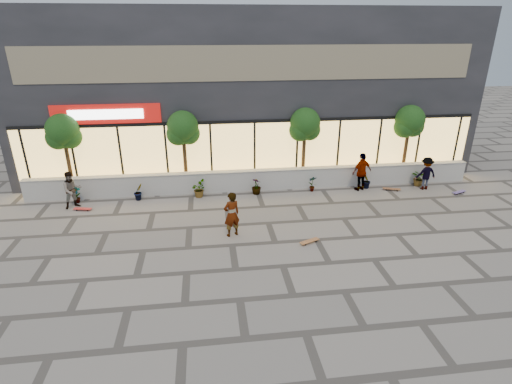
{
  "coord_description": "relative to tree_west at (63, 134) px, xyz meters",
  "views": [
    {
      "loc": [
        -2.39,
        -11.43,
        7.6
      ],
      "look_at": [
        -0.48,
        3.58,
        1.3
      ],
      "focal_mm": 28.0,
      "sensor_mm": 36.0,
      "label": 1
    }
  ],
  "objects": [
    {
      "name": "shrub_b",
      "position": [
        3.3,
        -1.25,
        -2.58
      ],
      "size": [
        0.57,
        0.57,
        0.81
      ],
      "primitive_type": "imported",
      "rotation": [
        0.0,
        0.0,
        0.82
      ],
      "color": "#143C13",
      "rests_on": "ground"
    },
    {
      "name": "shrub_a",
      "position": [
        0.5,
        -1.25,
        -2.58
      ],
      "size": [
        0.43,
        0.29,
        0.81
      ],
      "primitive_type": "imported",
      "color": "#143C13",
      "rests_on": "ground"
    },
    {
      "name": "skater_center",
      "position": [
        7.42,
        -5.29,
        -2.07
      ],
      "size": [
        0.78,
        0.66,
        1.82
      ],
      "primitive_type": "imported",
      "rotation": [
        0.0,
        0.0,
        3.54
      ],
      "color": "silver",
      "rests_on": "ground"
    },
    {
      "name": "shrub_d",
      "position": [
        8.9,
        -1.25,
        -2.58
      ],
      "size": [
        0.64,
        0.64,
        0.81
      ],
      "primitive_type": "imported",
      "rotation": [
        0.0,
        0.0,
        2.46
      ],
      "color": "#143C13",
      "rests_on": "ground"
    },
    {
      "name": "skater_right_near",
      "position": [
        14.12,
        -1.4,
        -2.02
      ],
      "size": [
        1.22,
        0.83,
        1.92
      ],
      "primitive_type": "imported",
      "rotation": [
        0.0,
        0.0,
        3.49
      ],
      "color": "silver",
      "rests_on": "ground"
    },
    {
      "name": "skateboard_center",
      "position": [
        10.29,
        -6.27,
        -2.9
      ],
      "size": [
        0.84,
        0.53,
        0.1
      ],
      "rotation": [
        0.0,
        0.0,
        0.42
      ],
      "color": "#975C31",
      "rests_on": "ground"
    },
    {
      "name": "skater_right_far",
      "position": [
        17.36,
        -1.66,
        -2.16
      ],
      "size": [
        1.1,
        0.68,
        1.66
      ],
      "primitive_type": "imported",
      "rotation": [
        0.0,
        0.0,
        3.2
      ],
      "color": "maroon",
      "rests_on": "ground"
    },
    {
      "name": "shrub_g",
      "position": [
        17.3,
        -1.25,
        -2.58
      ],
      "size": [
        0.77,
        0.84,
        0.81
      ],
      "primitive_type": "imported",
      "rotation": [
        0.0,
        0.0,
        4.92
      ],
      "color": "#143C13",
      "rests_on": "ground"
    },
    {
      "name": "skateboard_right_near",
      "position": [
        15.67,
        -1.67,
        -2.9
      ],
      "size": [
        0.89,
        0.49,
        0.1
      ],
      "rotation": [
        0.0,
        0.0,
        -0.33
      ],
      "color": "brown",
      "rests_on": "ground"
    },
    {
      "name": "shrub_c",
      "position": [
        6.1,
        -1.25,
        -2.58
      ],
      "size": [
        0.68,
        0.77,
        0.81
      ],
      "primitive_type": "imported",
      "rotation": [
        0.0,
        0.0,
        1.64
      ],
      "color": "#143C13",
      "rests_on": "ground"
    },
    {
      "name": "planter_wall",
      "position": [
        9.0,
        -0.7,
        -2.46
      ],
      "size": [
        22.0,
        0.42,
        1.04
      ],
      "color": "beige",
      "rests_on": "ground"
    },
    {
      "name": "ground",
      "position": [
        9.0,
        -7.7,
        -2.99
      ],
      "size": [
        80.0,
        80.0,
        0.0
      ],
      "primitive_type": "plane",
      "color": "gray",
      "rests_on": "ground"
    },
    {
      "name": "tree_midwest",
      "position": [
        5.5,
        0.0,
        0.0
      ],
      "size": [
        1.6,
        1.5,
        3.92
      ],
      "color": "#452D18",
      "rests_on": "ground"
    },
    {
      "name": "tree_east",
      "position": [
        17.0,
        0.0,
        0.0
      ],
      "size": [
        1.6,
        1.5,
        3.92
      ],
      "color": "#452D18",
      "rests_on": "ground"
    },
    {
      "name": "shrub_e",
      "position": [
        11.7,
        -1.25,
        -2.58
      ],
      "size": [
        0.46,
        0.35,
        0.81
      ],
      "primitive_type": "imported",
      "rotation": [
        0.0,
        0.0,
        3.28
      ],
      "color": "#143C13",
      "rests_on": "ground"
    },
    {
      "name": "skater_left",
      "position": [
        0.54,
        -1.77,
        -2.13
      ],
      "size": [
        1.04,
        0.98,
        1.71
      ],
      "primitive_type": "imported",
      "rotation": [
        0.0,
        0.0,
        0.54
      ],
      "color": "tan",
      "rests_on": "ground"
    },
    {
      "name": "skateboard_right_far",
      "position": [
        18.8,
        -2.46,
        -2.9
      ],
      "size": [
        0.83,
        0.49,
        0.1
      ],
      "rotation": [
        0.0,
        0.0,
        0.37
      ],
      "color": "#624D8D",
      "rests_on": "ground"
    },
    {
      "name": "shrub_f",
      "position": [
        14.5,
        -1.25,
        -2.58
      ],
      "size": [
        0.55,
        0.57,
        0.81
      ],
      "primitive_type": "imported",
      "rotation": [
        0.0,
        0.0,
        4.1
      ],
      "color": "#143C13",
      "rests_on": "ground"
    },
    {
      "name": "skateboard_left",
      "position": [
        0.97,
        -2.17,
        -2.9
      ],
      "size": [
        0.83,
        0.36,
        0.1
      ],
      "rotation": [
        0.0,
        0.0,
        -0.2
      ],
      "color": "red",
      "rests_on": "ground"
    },
    {
      "name": "tree_mideast",
      "position": [
        11.5,
        0.0,
        0.0
      ],
      "size": [
        1.6,
        1.5,
        3.92
      ],
      "color": "#452D18",
      "rests_on": "ground"
    },
    {
      "name": "retail_building",
      "position": [
        9.0,
        4.79,
        1.26
      ],
      "size": [
        24.0,
        9.17,
        8.5
      ],
      "color": "#232328",
      "rests_on": "ground"
    },
    {
      "name": "tree_west",
      "position": [
        0.0,
        0.0,
        0.0
      ],
      "size": [
        1.6,
        1.5,
        3.92
      ],
      "color": "#452D18",
      "rests_on": "ground"
    }
  ]
}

